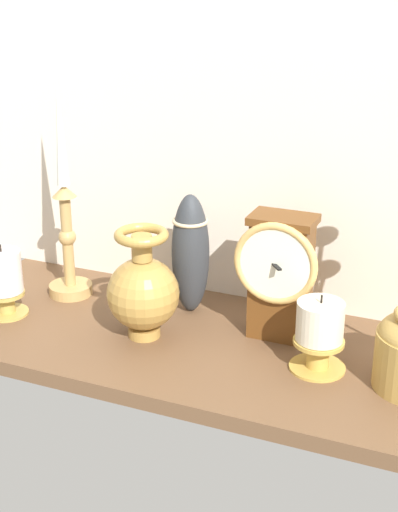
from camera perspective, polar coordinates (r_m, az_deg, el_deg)
ground_plane at (r=117.99cm, az=2.37°, el=-7.24°), size 100.00×36.00×2.40cm
back_wall at (r=122.92cm, az=5.73°, el=10.67°), size 120.00×2.00×65.00cm
mantel_clock at (r=115.98cm, az=6.10°, el=-1.34°), size 13.00×8.63×19.84cm
candlestick_tall_left at (r=131.38cm, az=-9.94°, el=2.37°), size 7.58×7.58×38.07cm
brass_vase_bulbous at (r=116.99cm, az=-4.23°, el=-2.57°), size 11.29×11.29×17.64cm
pillar_candle_front at (r=128.58cm, az=-14.46°, el=-1.78°), size 7.09×7.09×12.37cm
pillar_candle_near_clock at (r=109.80cm, az=9.04°, el=-5.75°), size 8.22×8.22×11.73cm
tall_ceramic_vase at (r=124.12cm, az=-0.64°, el=0.21°), size 6.24×6.24×20.41cm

